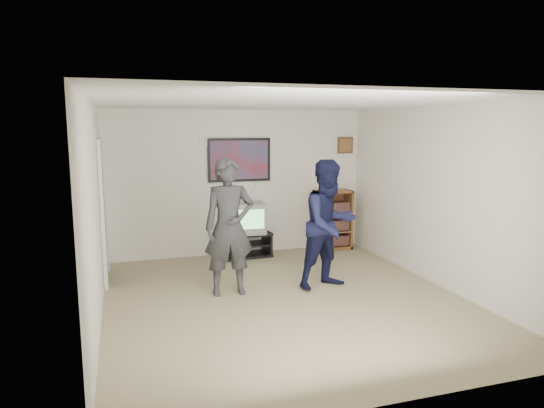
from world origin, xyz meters
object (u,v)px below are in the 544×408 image
person_tall (229,227)px  person_short (329,224)px  media_stand (246,245)px  bookshelf (333,220)px  crt_television (246,218)px

person_tall → person_short: (1.37, -0.15, -0.02)m
person_tall → person_short: 1.38m
media_stand → bookshelf: size_ratio=0.80×
bookshelf → person_short: (-0.94, -1.95, 0.35)m
media_stand → person_short: size_ratio=0.49×
crt_television → bookshelf: size_ratio=0.57×
crt_television → person_short: (0.70, -1.90, 0.21)m
bookshelf → person_tall: size_ratio=0.59×
bookshelf → person_tall: (-2.32, -1.80, 0.37)m
media_stand → bookshelf: bookshelf is taller
media_stand → person_short: (0.70, -1.90, 0.68)m
person_short → media_stand: bearing=95.7°
crt_television → person_short: bearing=-65.1°
crt_television → person_tall: size_ratio=0.34×
media_stand → crt_television: (0.00, -0.00, 0.47)m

